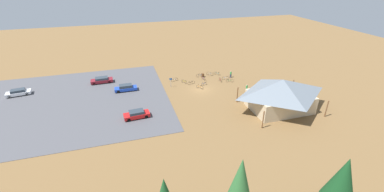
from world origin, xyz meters
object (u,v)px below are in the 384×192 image
Objects in this scene: bicycle_black_edge_south at (191,83)px; bicycle_white_back_row at (175,80)px; bicycle_orange_near_sign at (200,87)px; bicycle_yellow_edge_north at (184,81)px; bicycle_blue_front_row at (204,84)px; car_white_by_curb at (18,92)px; car_maroon_inner_stall at (102,80)px; car_red_back_corner at (137,114)px; bicycle_blue_lone_east at (200,75)px; bike_pavilion at (281,93)px; bicycle_white_yard_front at (226,78)px; bicycle_green_mid_cluster at (230,81)px; bicycle_teal_yard_center at (217,73)px; bicycle_silver_yard_right at (210,74)px; pine_midwest at (240,183)px; car_blue_far_end at (126,88)px; lot_sign at (171,81)px; bicycle_red_by_bin at (220,80)px; pine_far_east at (343,180)px; trash_bin at (203,75)px; bicycle_purple_near_porch at (203,78)px; visitor_crossing_yard at (247,88)px; visitor_by_pavilion at (231,74)px.

bicycle_white_back_row is (3.14, -2.73, -0.02)m from bicycle_black_edge_south.
bicycle_yellow_edge_north is at bearing -58.03° from bicycle_orange_near_sign.
bicycle_blue_front_row is 4.66m from bicycle_yellow_edge_north.
car_white_by_curb is 16.16m from car_maroon_inner_stall.
bicycle_blue_lone_east is at bearing -137.98° from car_red_back_corner.
bike_pavilion is 2.83× the size of car_red_back_corner.
bicycle_green_mid_cluster is at bearing 100.26° from bicycle_white_yard_front.
bicycle_teal_yard_center is 0.30× the size of car_white_by_curb.
bicycle_silver_yard_right is 0.95× the size of bicycle_yellow_edge_north.
bicycle_silver_yard_right is at bearing -146.58° from bicycle_black_edge_south.
bicycle_teal_yard_center is at bearing -108.94° from pine_midwest.
bicycle_yellow_edge_north is 12.85m from car_blue_far_end.
car_white_by_curb is 27.09m from car_red_back_corner.
bike_pavilion is at bearing 129.44° from bicycle_yellow_edge_north.
lot_sign reaches higher than bicycle_red_by_bin.
pine_far_east reaches higher than bicycle_blue_lone_east.
bicycle_blue_front_row reaches higher than bicycle_white_yard_front.
bicycle_purple_near_porch is at bearing 74.61° from trash_bin.
bicycle_white_yard_front is 1.83m from bicycle_red_by_bin.
car_white_by_curb is (42.71, -0.99, 0.35)m from bicycle_teal_yard_center.
car_white_by_curb reaches higher than bicycle_blue_lone_east.
pine_far_east is at bearing 79.35° from visitor_crossing_yard.
pine_midwest is at bearing 76.34° from bicycle_blue_front_row.
bicycle_blue_lone_east is at bearing -108.24° from bicycle_orange_near_sign.
bicycle_black_edge_south is (3.83, 3.24, -0.08)m from trash_bin.
bicycle_silver_yard_right is 0.82× the size of bicycle_red_by_bin.
bicycle_teal_yard_center is 0.82× the size of visitor_by_pavilion.
bicycle_blue_lone_east is 21.83m from car_red_back_corner.
bicycle_red_by_bin is (-2.96, 3.67, -0.08)m from trash_bin.
pine_midwest is 39.17m from bicycle_blue_lone_east.
bicycle_white_yard_front is 4.37m from bicycle_silver_yard_right.
trash_bin is 0.54× the size of visitor_by_pavilion.
bike_pavilion is 9.20× the size of bicycle_teal_yard_center.
bicycle_blue_front_row is (-7.22, 1.16, -1.06)m from lot_sign.
car_maroon_inner_stall is (31.27, -21.69, -2.57)m from bike_pavilion.
bicycle_orange_near_sign is (3.35, -33.54, -4.50)m from pine_far_east.
lot_sign is 8.78m from bicycle_blue_lone_east.
bicycle_black_edge_south is at bearing 161.40° from car_maroon_inner_stall.
car_maroon_inner_stall is 1.07× the size of car_red_back_corner.
car_white_by_curb is at bearing -1.33° from bicycle_teal_yard_center.
pine_midwest is 32.62m from bicycle_orange_near_sign.
bicycle_black_edge_south is 14.18m from car_blue_far_end.
car_blue_far_end reaches higher than bicycle_orange_near_sign.
bicycle_green_mid_cluster is (-0.31, 1.74, -0.00)m from bicycle_white_yard_front.
pine_midwest reaches higher than bicycle_white_yard_front.
bike_pavilion is 23.83m from bicycle_white_back_row.
bicycle_red_by_bin is (-4.24, -0.94, 0.02)m from bicycle_blue_front_row.
visitor_crossing_yard is at bearing 142.38° from bicycle_blue_front_row.
car_red_back_corner is at bearing 144.71° from car_white_by_curb.
lot_sign is at bearing -41.79° from bike_pavilion.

